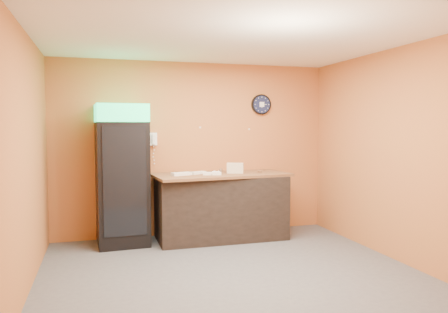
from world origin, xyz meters
name	(u,v)px	position (x,y,z in m)	size (l,w,h in m)	color
floor	(230,271)	(0.00, 0.00, 0.00)	(4.50, 4.50, 0.00)	#47474C
back_wall	(194,149)	(0.00, 2.00, 1.40)	(4.50, 0.02, 2.80)	#B26932
left_wall	(26,161)	(-2.25, 0.00, 1.40)	(0.02, 4.00, 2.80)	#B26932
right_wall	(390,154)	(2.25, 0.00, 1.40)	(0.02, 4.00, 2.80)	#B26932
ceiling	(230,39)	(0.00, 0.00, 2.80)	(4.50, 4.00, 0.02)	white
beverage_cooler	(122,177)	(-1.18, 1.60, 1.02)	(0.77, 0.78, 2.09)	black
prep_counter	(221,207)	(0.33, 1.56, 0.50)	(1.98, 0.88, 0.99)	black
wall_clock	(261,105)	(1.16, 1.97, 2.14)	(0.34, 0.06, 0.34)	black
wall_phone	(153,139)	(-0.67, 1.95, 1.57)	(0.11, 0.10, 0.20)	white
butcher_paper	(221,175)	(0.33, 1.56, 1.01)	(2.09, 0.96, 0.04)	brown
sub_roll_stack	(235,168)	(0.55, 1.51, 1.11)	(0.27, 0.18, 0.16)	beige
wrapped_sandwich_left	(181,174)	(-0.31, 1.47, 1.05)	(0.30, 0.12, 0.04)	white
wrapped_sandwich_mid	(212,174)	(0.14, 1.40, 1.05)	(0.28, 0.11, 0.04)	white
wrapped_sandwich_right	(198,173)	(-0.03, 1.58, 1.05)	(0.26, 0.10, 0.04)	white
kitchen_tool	(221,170)	(0.38, 1.75, 1.06)	(0.06, 0.06, 0.06)	silver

